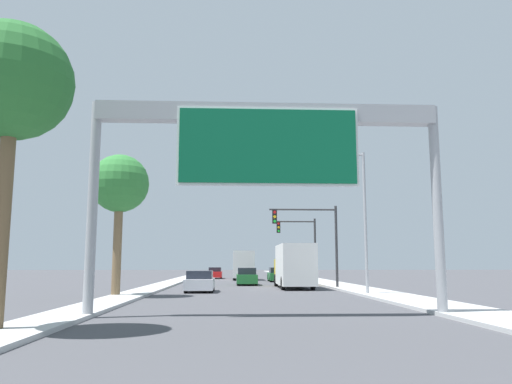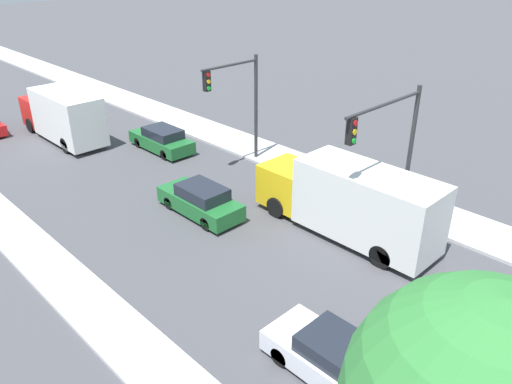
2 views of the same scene
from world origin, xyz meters
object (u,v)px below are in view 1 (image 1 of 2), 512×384
object	(u,v)px
sign_gantry	(268,143)
truck_box_secondary	(243,265)
car_near_left	(247,277)
car_far_left	(215,273)
truck_box_primary	(294,266)
car_far_right	(200,282)
palm_tree_foreground	(12,84)
street_lamp_right	(360,210)
traffic_light_near_intersection	(315,232)
car_near_right	(277,275)
palm_tree_background	(120,186)
traffic_light_mid_block	(302,240)

from	to	relation	value
sign_gantry	truck_box_secondary	world-z (taller)	sign_gantry
car_near_left	car_far_left	world-z (taller)	car_near_left
truck_box_primary	car_far_right	bearing A→B (deg)	-146.87
palm_tree_foreground	street_lamp_right	size ratio (longest dim) A/B	1.02
street_lamp_right	traffic_light_near_intersection	bearing A→B (deg)	100.34
truck_box_secondary	car_near_right	bearing A→B (deg)	-59.94
truck_box_secondary	palm_tree_background	size ratio (longest dim) A/B	0.97
truck_box_secondary	sign_gantry	bearing A→B (deg)	-90.00
sign_gantry	palm_tree_foreground	world-z (taller)	palm_tree_foreground
car_far_right	palm_tree_foreground	xyz separation A→B (m)	(-4.31, -20.25, 6.46)
sign_gantry	truck_box_primary	distance (m)	21.70
car_far_left	palm_tree_background	distance (m)	36.34
truck_box_secondary	car_near_left	bearing A→B (deg)	-90.00
traffic_light_near_intersection	car_far_right	bearing A→B (deg)	-156.03
traffic_light_near_intersection	palm_tree_foreground	size ratio (longest dim) A/B	0.71
sign_gantry	car_far_left	distance (m)	47.22
car_near_right	traffic_light_near_intersection	bearing A→B (deg)	-84.13
traffic_light_near_intersection	car_near_right	bearing A→B (deg)	95.87
sign_gantry	car_near_left	distance (m)	27.63
car_near_left	street_lamp_right	bearing A→B (deg)	-66.56
car_near_left	palm_tree_background	xyz separation A→B (m)	(-7.99, -15.88, 5.76)
street_lamp_right	truck_box_secondary	bearing A→B (deg)	102.56
sign_gantry	street_lamp_right	size ratio (longest dim) A/B	1.51
car_near_left	truck_box_primary	world-z (taller)	truck_box_primary
car_near_right	traffic_light_near_intersection	world-z (taller)	traffic_light_near_intersection
car_near_left	truck_box_secondary	world-z (taller)	truck_box_secondary
car_far_left	traffic_light_near_intersection	world-z (taller)	traffic_light_near_intersection
truck_box_primary	traffic_light_near_intersection	xyz separation A→B (m)	(1.56, -0.76, 2.66)
car_near_right	palm_tree_foreground	size ratio (longest dim) A/B	0.52
car_far_right	palm_tree_background	distance (m)	8.97
car_far_left	street_lamp_right	size ratio (longest dim) A/B	0.54
traffic_light_near_intersection	palm_tree_foreground	distance (m)	27.42
palm_tree_background	traffic_light_near_intersection	bearing A→B (deg)	34.50
car_near_right	street_lamp_right	distance (m)	24.00
traffic_light_mid_block	car_far_left	bearing A→B (deg)	118.49
truck_box_primary	traffic_light_mid_block	size ratio (longest dim) A/B	1.40
sign_gantry	car_far_left	size ratio (longest dim) A/B	2.81
traffic_light_mid_block	palm_tree_foreground	bearing A→B (deg)	-111.37
sign_gantry	palm_tree_foreground	distance (m)	8.77
palm_tree_foreground	car_near_left	bearing A→B (deg)	75.85
car_far_right	traffic_light_mid_block	bearing A→B (deg)	56.85
car_near_left	traffic_light_near_intersection	world-z (taller)	traffic_light_near_intersection
palm_tree_foreground	palm_tree_background	bearing A→B (deg)	90.70
car_near_left	palm_tree_background	size ratio (longest dim) A/B	0.55
car_near_right	palm_tree_background	xyz separation A→B (m)	(-11.49, -24.14, 5.77)
traffic_light_near_intersection	palm_tree_foreground	xyz separation A→B (m)	(-12.87, -24.05, 2.78)
traffic_light_mid_block	palm_tree_background	world-z (taller)	palm_tree_background
truck_box_primary	palm_tree_background	bearing A→B (deg)	-139.74
traffic_light_mid_block	street_lamp_right	world-z (taller)	street_lamp_right
car_far_right	car_far_left	world-z (taller)	car_far_right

